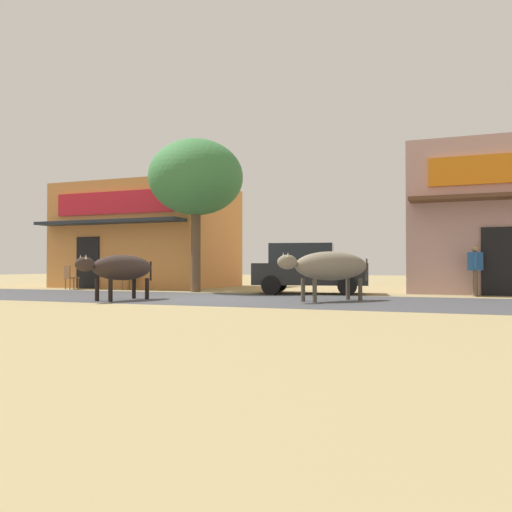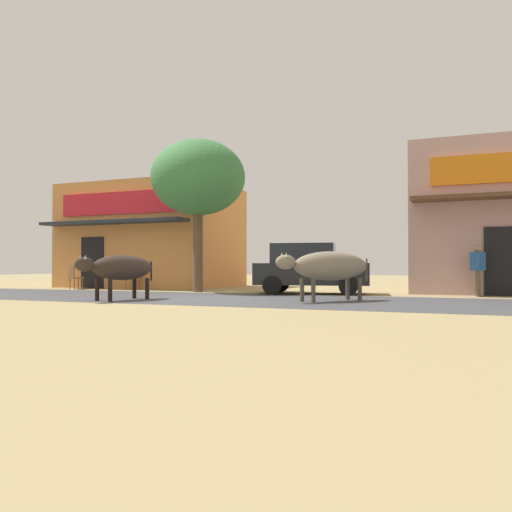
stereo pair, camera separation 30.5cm
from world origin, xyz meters
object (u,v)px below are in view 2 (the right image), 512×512
at_px(cafe_chair_near_tree, 74,276).
at_px(parked_hatchback_car, 310,268).
at_px(cow_near_brown, 121,268).
at_px(cafe_chair_by_doorway, 134,276).
at_px(roadside_tree, 198,178).
at_px(cow_far_dark, 329,266).
at_px(pedestrian_by_shop, 478,266).

bearing_deg(cafe_chair_near_tree, parked_hatchback_car, 1.26).
xyz_separation_m(cow_near_brown, cafe_chair_by_doorway, (-3.52, 5.59, -0.34)).
distance_m(roadside_tree, cow_far_dark, 7.08).
xyz_separation_m(parked_hatchback_car, cafe_chair_by_doorway, (-7.27, 0.57, -0.33)).
relative_size(roadside_tree, cow_far_dark, 2.13).
bearing_deg(pedestrian_by_shop, cow_far_dark, -133.15).
height_order(cow_far_dark, cafe_chair_near_tree, cow_far_dark).
bearing_deg(pedestrian_by_shop, cafe_chair_near_tree, -177.62).
relative_size(parked_hatchback_car, cafe_chair_near_tree, 4.27).
xyz_separation_m(roadside_tree, pedestrian_by_shop, (9.10, 0.66, -3.11)).
xyz_separation_m(cafe_chair_near_tree, cafe_chair_by_doorway, (2.23, 0.78, 0.00)).
bearing_deg(cafe_chair_by_doorway, parked_hatchback_car, -4.49).
distance_m(cow_near_brown, cow_far_dark, 5.51).
bearing_deg(cow_far_dark, cafe_chair_by_doorway, 155.60).
height_order(roadside_tree, cow_far_dark, roadside_tree).
bearing_deg(parked_hatchback_car, cow_far_dark, -66.03).
height_order(cow_near_brown, cow_far_dark, cow_far_dark).
bearing_deg(cow_far_dark, cow_near_brown, -163.08).
bearing_deg(parked_hatchback_car, cafe_chair_near_tree, -178.74).
height_order(parked_hatchback_car, pedestrian_by_shop, parked_hatchback_car).
bearing_deg(cafe_chair_near_tree, cow_near_brown, -39.90).
height_order(parked_hatchback_car, cafe_chair_near_tree, parked_hatchback_car).
xyz_separation_m(parked_hatchback_car, pedestrian_by_shop, (5.09, 0.40, 0.05)).
relative_size(parked_hatchback_car, cafe_chair_by_doorway, 4.27).
xyz_separation_m(roadside_tree, cafe_chair_by_doorway, (-3.27, 0.83, -3.50)).
xyz_separation_m(cow_far_dark, cafe_chair_near_tree, (-11.02, 3.21, -0.39)).
bearing_deg(roadside_tree, cow_near_brown, -86.94).
xyz_separation_m(parked_hatchback_car, cafe_chair_near_tree, (-9.51, -0.21, -0.33)).
bearing_deg(cow_near_brown, cow_far_dark, 16.92).
distance_m(cafe_chair_near_tree, cafe_chair_by_doorway, 2.37).
relative_size(roadside_tree, parked_hatchback_car, 1.37).
distance_m(roadside_tree, cafe_chair_near_tree, 6.52).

